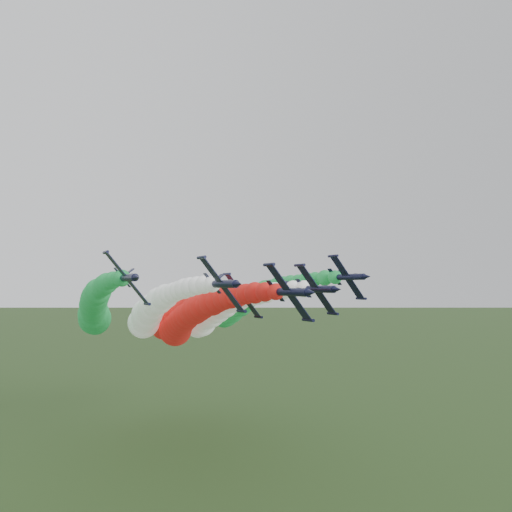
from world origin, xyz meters
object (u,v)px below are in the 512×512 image
object	(u,v)px
jet_trail	(172,317)
jet_inner_left	(150,314)
jet_outer_right	(240,305)
jet_lead	(187,319)
jet_outer_left	(95,310)
jet_inner_right	(212,315)

from	to	relation	value
jet_trail	jet_inner_left	bearing A→B (deg)	-125.95
jet_outer_right	jet_trail	xyz separation A→B (m)	(-19.31, 8.44, -3.67)
jet_outer_right	jet_trail	bearing A→B (deg)	156.38
jet_lead	jet_inner_left	world-z (taller)	jet_inner_left
jet_lead	jet_outer_right	distance (m)	27.31
jet_inner_left	jet_trail	xyz separation A→B (m)	(11.54, 15.91, -2.24)
jet_outer_left	jet_trail	world-z (taller)	jet_outer_left
jet_inner_right	jet_outer_right	xyz separation A→B (m)	(12.93, 8.64, 2.11)
jet_outer_left	jet_inner_left	bearing A→B (deg)	-41.54
jet_trail	jet_inner_right	bearing A→B (deg)	-69.53
jet_lead	jet_inner_left	xyz separation A→B (m)	(-8.03, 7.30, 1.32)
jet_lead	jet_inner_right	world-z (taller)	jet_inner_right
jet_lead	jet_inner_left	distance (m)	10.94
jet_inner_left	jet_trail	bearing A→B (deg)	54.05
jet_outer_right	jet_inner_left	bearing A→B (deg)	-166.39
jet_inner_right	jet_outer_right	world-z (taller)	jet_outer_right
jet_lead	jet_outer_left	size ratio (longest dim) A/B	1.01
jet_inner_left	jet_inner_right	world-z (taller)	jet_inner_left
jet_outer_left	jet_outer_right	bearing A→B (deg)	-4.75
jet_trail	jet_outer_right	bearing A→B (deg)	-23.62
jet_lead	jet_trail	distance (m)	23.49
jet_outer_right	jet_outer_left	bearing A→B (deg)	175.25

